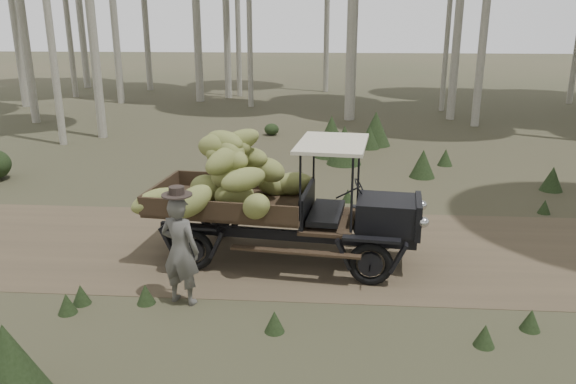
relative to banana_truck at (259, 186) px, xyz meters
name	(u,v)px	position (x,y,z in m)	size (l,w,h in m)	color
ground	(400,252)	(2.46, 0.41, -1.29)	(120.00, 120.00, 0.00)	#473D2B
dirt_track	(400,251)	(2.46, 0.41, -1.28)	(70.00, 4.00, 0.01)	brown
banana_truck	(259,186)	(0.00, 0.00, 0.00)	(4.92, 2.37, 2.32)	black
farmer	(180,249)	(-0.92, -1.68, -0.46)	(0.68, 0.55, 1.75)	#54524D
undergrowth	(489,279)	(3.37, -1.72, -0.75)	(24.62, 22.92, 1.35)	#233319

